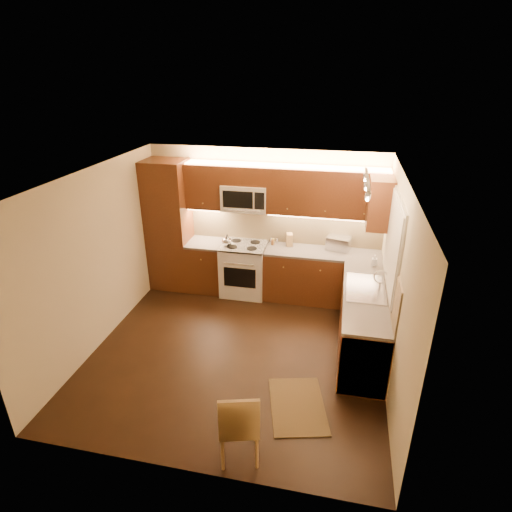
% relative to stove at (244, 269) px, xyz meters
% --- Properties ---
extents(floor, '(4.00, 4.00, 0.01)m').
position_rel_stove_xyz_m(floor, '(0.30, -1.68, -0.46)').
color(floor, black).
rests_on(floor, ground).
extents(ceiling, '(4.00, 4.00, 0.01)m').
position_rel_stove_xyz_m(ceiling, '(0.30, -1.68, 2.04)').
color(ceiling, beige).
rests_on(ceiling, ground).
extents(wall_back, '(4.00, 0.01, 2.50)m').
position_rel_stove_xyz_m(wall_back, '(0.30, 0.32, 0.79)').
color(wall_back, '#BEB18B').
rests_on(wall_back, ground).
extents(wall_front, '(4.00, 0.01, 2.50)m').
position_rel_stove_xyz_m(wall_front, '(0.30, -3.67, 0.79)').
color(wall_front, '#BEB18B').
rests_on(wall_front, ground).
extents(wall_left, '(0.01, 4.00, 2.50)m').
position_rel_stove_xyz_m(wall_left, '(-1.70, -1.68, 0.79)').
color(wall_left, '#BEB18B').
rests_on(wall_left, ground).
extents(wall_right, '(0.01, 4.00, 2.50)m').
position_rel_stove_xyz_m(wall_right, '(2.30, -1.68, 0.79)').
color(wall_right, '#BEB18B').
rests_on(wall_right, ground).
extents(pantry, '(0.70, 0.60, 2.30)m').
position_rel_stove_xyz_m(pantry, '(-1.35, 0.02, 0.69)').
color(pantry, '#431D0E').
rests_on(pantry, floor).
extents(base_cab_back_left, '(0.62, 0.60, 0.86)m').
position_rel_stove_xyz_m(base_cab_back_left, '(-0.69, 0.02, -0.03)').
color(base_cab_back_left, '#431D0E').
rests_on(base_cab_back_left, floor).
extents(counter_back_left, '(0.62, 0.60, 0.04)m').
position_rel_stove_xyz_m(counter_back_left, '(-0.69, 0.02, 0.42)').
color(counter_back_left, '#3E3B39').
rests_on(counter_back_left, base_cab_back_left).
extents(base_cab_back_right, '(1.92, 0.60, 0.86)m').
position_rel_stove_xyz_m(base_cab_back_right, '(1.34, 0.02, -0.03)').
color(base_cab_back_right, '#431D0E').
rests_on(base_cab_back_right, floor).
extents(counter_back_right, '(1.92, 0.60, 0.04)m').
position_rel_stove_xyz_m(counter_back_right, '(1.34, 0.02, 0.42)').
color(counter_back_right, '#3E3B39').
rests_on(counter_back_right, base_cab_back_right).
extents(base_cab_right, '(0.60, 2.00, 0.86)m').
position_rel_stove_xyz_m(base_cab_right, '(2.00, -1.28, -0.03)').
color(base_cab_right, '#431D0E').
rests_on(base_cab_right, floor).
extents(counter_right, '(0.60, 2.00, 0.04)m').
position_rel_stove_xyz_m(counter_right, '(2.00, -1.28, 0.42)').
color(counter_right, '#3E3B39').
rests_on(counter_right, base_cab_right).
extents(dishwasher, '(0.58, 0.60, 0.84)m').
position_rel_stove_xyz_m(dishwasher, '(2.00, -1.98, -0.03)').
color(dishwasher, silver).
rests_on(dishwasher, floor).
extents(backsplash_back, '(3.30, 0.02, 0.60)m').
position_rel_stove_xyz_m(backsplash_back, '(0.65, 0.31, 0.74)').
color(backsplash_back, tan).
rests_on(backsplash_back, wall_back).
extents(backsplash_right, '(0.02, 2.00, 0.60)m').
position_rel_stove_xyz_m(backsplash_right, '(2.29, -1.28, 0.74)').
color(backsplash_right, tan).
rests_on(backsplash_right, wall_right).
extents(upper_cab_back_left, '(0.62, 0.35, 0.75)m').
position_rel_stove_xyz_m(upper_cab_back_left, '(-0.69, 0.15, 1.42)').
color(upper_cab_back_left, '#431D0E').
rests_on(upper_cab_back_left, wall_back).
extents(upper_cab_back_right, '(1.92, 0.35, 0.75)m').
position_rel_stove_xyz_m(upper_cab_back_right, '(1.34, 0.15, 1.42)').
color(upper_cab_back_right, '#431D0E').
rests_on(upper_cab_back_right, wall_back).
extents(upper_cab_bridge, '(0.76, 0.35, 0.31)m').
position_rel_stove_xyz_m(upper_cab_bridge, '(0.00, 0.15, 1.63)').
color(upper_cab_bridge, '#431D0E').
rests_on(upper_cab_bridge, wall_back).
extents(upper_cab_right_corner, '(0.35, 0.50, 0.75)m').
position_rel_stove_xyz_m(upper_cab_right_corner, '(2.12, -0.28, 1.42)').
color(upper_cab_right_corner, '#431D0E').
rests_on(upper_cab_right_corner, wall_right).
extents(stove, '(0.76, 0.65, 0.92)m').
position_rel_stove_xyz_m(stove, '(0.00, 0.00, 0.00)').
color(stove, silver).
rests_on(stove, floor).
extents(microwave, '(0.76, 0.38, 0.44)m').
position_rel_stove_xyz_m(microwave, '(0.00, 0.14, 1.26)').
color(microwave, silver).
rests_on(microwave, wall_back).
extents(window_frame, '(0.03, 1.44, 1.24)m').
position_rel_stove_xyz_m(window_frame, '(2.29, -1.12, 1.14)').
color(window_frame, silver).
rests_on(window_frame, wall_right).
extents(window_blinds, '(0.02, 1.36, 1.16)m').
position_rel_stove_xyz_m(window_blinds, '(2.27, -1.12, 1.14)').
color(window_blinds, silver).
rests_on(window_blinds, wall_right).
extents(sink, '(0.52, 0.86, 0.15)m').
position_rel_stove_xyz_m(sink, '(2.00, -1.12, 0.52)').
color(sink, silver).
rests_on(sink, counter_right).
extents(faucet, '(0.20, 0.04, 0.30)m').
position_rel_stove_xyz_m(faucet, '(2.18, -1.12, 0.59)').
color(faucet, silver).
rests_on(faucet, counter_right).
extents(track_light_bar, '(0.04, 1.20, 0.03)m').
position_rel_stove_xyz_m(track_light_bar, '(1.85, -1.27, 2.00)').
color(track_light_bar, silver).
rests_on(track_light_bar, ceiling).
extents(kettle, '(0.19, 0.19, 0.21)m').
position_rel_stove_xyz_m(kettle, '(-0.27, -0.10, 0.56)').
color(kettle, silver).
rests_on(kettle, stove).
extents(toaster_oven, '(0.44, 0.37, 0.23)m').
position_rel_stove_xyz_m(toaster_oven, '(1.59, 0.18, 0.55)').
color(toaster_oven, silver).
rests_on(toaster_oven, counter_back_right).
extents(knife_block, '(0.13, 0.17, 0.21)m').
position_rel_stove_xyz_m(knife_block, '(0.76, 0.19, 0.55)').
color(knife_block, '#A77C4B').
rests_on(knife_block, counter_back_right).
extents(spice_jar_a, '(0.05, 0.05, 0.09)m').
position_rel_stove_xyz_m(spice_jar_a, '(0.44, 0.25, 0.49)').
color(spice_jar_a, silver).
rests_on(spice_jar_a, counter_back_right).
extents(spice_jar_b, '(0.06, 0.06, 0.09)m').
position_rel_stove_xyz_m(spice_jar_b, '(0.47, 0.14, 0.49)').
color(spice_jar_b, brown).
rests_on(spice_jar_b, counter_back_right).
extents(spice_jar_c, '(0.06, 0.06, 0.10)m').
position_rel_stove_xyz_m(spice_jar_c, '(0.54, 0.23, 0.49)').
color(spice_jar_c, silver).
rests_on(spice_jar_c, counter_back_right).
extents(spice_jar_d, '(0.06, 0.06, 0.10)m').
position_rel_stove_xyz_m(spice_jar_d, '(0.47, 0.18, 0.49)').
color(spice_jar_d, olive).
rests_on(spice_jar_d, counter_back_right).
extents(soap_bottle, '(0.08, 0.08, 0.17)m').
position_rel_stove_xyz_m(soap_bottle, '(2.14, -0.34, 0.53)').
color(soap_bottle, silver).
rests_on(soap_bottle, counter_right).
extents(rug, '(0.84, 1.07, 0.01)m').
position_rel_stove_xyz_m(rug, '(1.26, -2.58, -0.45)').
color(rug, black).
rests_on(rug, floor).
extents(dining_chair, '(0.49, 0.49, 0.89)m').
position_rel_stove_xyz_m(dining_chair, '(0.75, -3.38, -0.01)').
color(dining_chair, '#A77C4B').
rests_on(dining_chair, floor).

